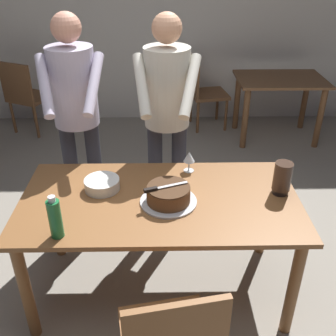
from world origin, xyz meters
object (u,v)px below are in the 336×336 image
at_px(main_dining_table, 160,212).
at_px(plate_stack, 102,184).
at_px(cake_on_platter, 168,195).
at_px(wine_glass_near, 189,157).
at_px(hurricane_lamp, 282,178).
at_px(background_table, 279,92).
at_px(person_standing_beside, 76,107).
at_px(water_bottle, 55,218).
at_px(person_cutting_cake, 167,108).
at_px(background_chair_1, 26,94).
at_px(cake_knife, 157,188).
at_px(background_chair_0, 203,90).

height_order(main_dining_table, plate_stack, plate_stack).
bearing_deg(cake_on_platter, wine_glass_near, 68.65).
relative_size(hurricane_lamp, background_table, 0.21).
bearing_deg(wine_glass_near, hurricane_lamp, -27.02).
bearing_deg(person_standing_beside, plate_stack, -67.48).
height_order(plate_stack, water_bottle, water_bottle).
bearing_deg(person_standing_beside, person_cutting_cake, -2.64).
height_order(main_dining_table, person_standing_beside, person_standing_beside).
distance_m(plate_stack, background_chair_1, 2.83).
distance_m(cake_on_platter, person_standing_beside, 1.01).
bearing_deg(background_chair_1, person_cutting_cake, -49.76).
xyz_separation_m(main_dining_table, person_cutting_cake, (0.05, 0.65, 0.43)).
bearing_deg(plate_stack, cake_knife, -27.22).
bearing_deg(water_bottle, cake_on_platter, 26.78).
xyz_separation_m(wine_glass_near, person_standing_beside, (-0.79, 0.35, 0.22)).
relative_size(plate_stack, background_chair_0, 0.24).
xyz_separation_m(person_cutting_cake, background_table, (1.33, 1.78, -0.50)).
xyz_separation_m(cake_knife, person_standing_beside, (-0.58, 0.75, 0.21)).
relative_size(cake_on_platter, plate_stack, 1.55).
bearing_deg(cake_knife, wine_glass_near, 61.81).
bearing_deg(cake_knife, hurricane_lamp, 8.66).
relative_size(cake_on_platter, background_chair_0, 0.38).
distance_m(cake_on_platter, hurricane_lamp, 0.70).
bearing_deg(background_chair_1, wine_glass_near, -51.68).
bearing_deg(plate_stack, background_chair_0, 71.31).
distance_m(water_bottle, person_cutting_cake, 1.17).
bearing_deg(person_standing_beside, background_table, 41.37).
xyz_separation_m(main_dining_table, background_table, (1.39, 2.42, -0.07)).
distance_m(plate_stack, person_cutting_cake, 0.74).
relative_size(plate_stack, person_cutting_cake, 0.13).
relative_size(hurricane_lamp, background_chair_0, 0.23).
bearing_deg(wine_glass_near, background_table, 60.43).
bearing_deg(water_bottle, main_dining_table, 32.37).
bearing_deg(background_table, cake_knife, -119.35).
xyz_separation_m(plate_stack, wine_glass_near, (0.56, 0.22, 0.07)).
xyz_separation_m(person_standing_beside, background_table, (1.98, 1.75, -0.50)).
relative_size(cake_on_platter, wine_glass_near, 2.36).
bearing_deg(background_chair_0, plate_stack, -108.69).
xyz_separation_m(main_dining_table, background_chair_1, (-1.62, 2.62, -0.15)).
distance_m(hurricane_lamp, background_chair_1, 3.51).
relative_size(main_dining_table, water_bottle, 6.77).
height_order(cake_on_platter, hurricane_lamp, hurricane_lamp).
bearing_deg(background_chair_0, background_table, -21.36).
height_order(water_bottle, person_cutting_cake, person_cutting_cake).
xyz_separation_m(main_dining_table, person_standing_beside, (-0.60, 0.68, 0.43)).
bearing_deg(wine_glass_near, background_chair_0, 82.07).
xyz_separation_m(cake_on_platter, person_cutting_cake, (0.00, 0.69, 0.27)).
bearing_deg(person_standing_beside, water_bottle, -86.76).
height_order(water_bottle, person_standing_beside, person_standing_beside).
height_order(plate_stack, person_standing_beside, person_standing_beside).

